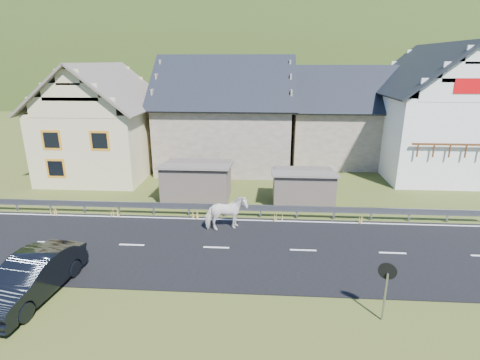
{
  "coord_description": "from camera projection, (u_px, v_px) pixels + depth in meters",
  "views": [
    {
      "loc": [
        2.11,
        -15.43,
        8.31
      ],
      "look_at": [
        0.84,
        4.08,
        2.04
      ],
      "focal_mm": 28.0,
      "sensor_mm": 36.0,
      "label": 1
    }
  ],
  "objects": [
    {
      "name": "conifer_patch",
      "position": [
        92.0,
        68.0,
        123.43
      ],
      "size": [
        76.0,
        50.0,
        28.0
      ],
      "primitive_type": "ellipsoid",
      "color": "black",
      "rests_on": "ground"
    },
    {
      "name": "shed_left",
      "position": [
        197.0,
        182.0,
        23.3
      ],
      "size": [
        4.3,
        3.3,
        2.4
      ],
      "primitive_type": "cube",
      "color": "#706357",
      "rests_on": "ground"
    },
    {
      "name": "traffic_mirror",
      "position": [
        387.0,
        279.0,
        12.13
      ],
      "size": [
        0.57,
        0.26,
        2.12
      ],
      "rotation": [
        0.0,
        0.0,
        -0.36
      ],
      "color": "#93969B",
      "rests_on": "ground"
    },
    {
      "name": "house_cream",
      "position": [
        103.0,
        116.0,
        28.02
      ],
      "size": [
        7.8,
        9.8,
        8.3
      ],
      "color": "beige",
      "rests_on": "ground"
    },
    {
      "name": "house_stone_b",
      "position": [
        346.0,
        111.0,
        31.64
      ],
      "size": [
        9.8,
        8.8,
        8.1
      ],
      "color": "tan",
      "rests_on": "ground"
    },
    {
      "name": "lane_markings",
      "position": [
        216.0,
        247.0,
        17.32
      ],
      "size": [
        60.0,
        6.6,
        0.01
      ],
      "primitive_type": "cube",
      "color": "silver",
      "rests_on": "road"
    },
    {
      "name": "mountain",
      "position": [
        270.0,
        117.0,
        194.17
      ],
      "size": [
        440.0,
        280.0,
        260.0
      ],
      "primitive_type": "ellipsoid",
      "color": "#263D17",
      "rests_on": "ground"
    },
    {
      "name": "shed_right",
      "position": [
        303.0,
        188.0,
        22.45
      ],
      "size": [
        3.8,
        2.9,
        2.2
      ],
      "primitive_type": "cube",
      "color": "#706357",
      "rests_on": "ground"
    },
    {
      "name": "guardrail",
      "position": [
        224.0,
        207.0,
        20.66
      ],
      "size": [
        28.1,
        0.09,
        0.75
      ],
      "color": "#93969B",
      "rests_on": "ground"
    },
    {
      "name": "horse",
      "position": [
        226.0,
        213.0,
        18.92
      ],
      "size": [
        1.61,
        2.29,
        1.76
      ],
      "primitive_type": "imported",
      "rotation": [
        0.0,
        0.0,
        1.92
      ],
      "color": "white",
      "rests_on": "road"
    },
    {
      "name": "ground",
      "position": [
        216.0,
        248.0,
        17.33
      ],
      "size": [
        160.0,
        160.0,
        0.0
      ],
      "primitive_type": "plane",
      "color": "#37481B",
      "rests_on": "ground"
    },
    {
      "name": "house_stone_a",
      "position": [
        226.0,
        108.0,
        30.23
      ],
      "size": [
        10.8,
        9.8,
        8.9
      ],
      "color": "tan",
      "rests_on": "ground"
    },
    {
      "name": "car",
      "position": [
        32.0,
        277.0,
        13.61
      ],
      "size": [
        2.12,
        4.85,
        1.55
      ],
      "primitive_type": "imported",
      "rotation": [
        0.0,
        0.0,
        -0.1
      ],
      "color": "black",
      "rests_on": "ground"
    },
    {
      "name": "house_white",
      "position": [
        436.0,
        106.0,
        28.16
      ],
      "size": [
        8.8,
        10.8,
        9.7
      ],
      "color": "white",
      "rests_on": "ground"
    },
    {
      "name": "road",
      "position": [
        216.0,
        248.0,
        17.33
      ],
      "size": [
        60.0,
        7.0,
        0.04
      ],
      "primitive_type": "cube",
      "color": "black",
      "rests_on": "ground"
    }
  ]
}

